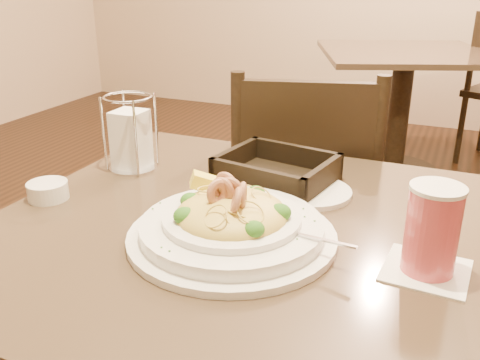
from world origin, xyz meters
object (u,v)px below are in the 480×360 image
at_px(main_table, 236,325).
at_px(dining_chair_near, 303,210).
at_px(side_plate, 310,192).
at_px(bread_basket, 276,174).
at_px(napkin_caddy, 131,138).
at_px(pasta_bowl, 232,223).
at_px(drink_glass, 432,231).
at_px(butter_ramekin, 48,191).
at_px(background_table, 401,91).

xyz_separation_m(main_table, dining_chair_near, (-0.04, 0.59, -0.00)).
height_order(dining_chair_near, side_plate, dining_chair_near).
height_order(bread_basket, napkin_caddy, napkin_caddy).
bearing_deg(pasta_bowl, napkin_caddy, 147.23).
bearing_deg(bread_basket, side_plate, -19.43).
distance_m(drink_glass, side_plate, 0.34).
relative_size(bread_basket, napkin_caddy, 1.47).
bearing_deg(bread_basket, dining_chair_near, 96.15).
height_order(bread_basket, butter_ramekin, bread_basket).
xyz_separation_m(napkin_caddy, butter_ramekin, (-0.06, -0.22, -0.06)).
xyz_separation_m(main_table, pasta_bowl, (0.02, -0.06, 0.26)).
relative_size(pasta_bowl, bread_basket, 1.56).
bearing_deg(side_plate, butter_ramekin, -154.40).
bearing_deg(napkin_caddy, bread_basket, 7.79).
bearing_deg(bread_basket, background_table, 89.71).
distance_m(background_table, butter_ramekin, 2.45).
xyz_separation_m(dining_chair_near, napkin_caddy, (-0.30, -0.42, 0.31)).
relative_size(background_table, pasta_bowl, 2.88).
relative_size(drink_glass, bread_basket, 0.56).
height_order(napkin_caddy, side_plate, napkin_caddy).
relative_size(dining_chair_near, butter_ramekin, 11.32).
bearing_deg(drink_glass, pasta_bowl, -175.40).
distance_m(main_table, bread_basket, 0.33).
height_order(pasta_bowl, butter_ramekin, pasta_bowl).
distance_m(main_table, side_plate, 0.31).
height_order(main_table, pasta_bowl, pasta_bowl).
bearing_deg(drink_glass, main_table, 174.10).
bearing_deg(pasta_bowl, bread_basket, 93.32).
distance_m(drink_glass, napkin_caddy, 0.71).
bearing_deg(drink_glass, bread_basket, 143.48).
xyz_separation_m(dining_chair_near, bread_basket, (0.04, -0.37, 0.26)).
xyz_separation_m(drink_glass, napkin_caddy, (-0.68, 0.20, 0.00)).
xyz_separation_m(bread_basket, side_plate, (0.08, -0.03, -0.02)).
height_order(main_table, butter_ramekin, butter_ramekin).
xyz_separation_m(drink_glass, butter_ramekin, (-0.74, -0.01, -0.05)).
xyz_separation_m(pasta_bowl, side_plate, (0.07, 0.25, -0.03)).
distance_m(background_table, pasta_bowl, 2.43).
relative_size(pasta_bowl, butter_ramekin, 4.94).
height_order(pasta_bowl, napkin_caddy, napkin_caddy).
bearing_deg(napkin_caddy, butter_ramekin, -105.73).
distance_m(napkin_caddy, butter_ramekin, 0.23).
height_order(background_table, drink_glass, drink_glass).
xyz_separation_m(background_table, drink_glass, (0.33, -2.39, 0.30)).
bearing_deg(bread_basket, main_table, -90.84).
relative_size(drink_glass, side_plate, 0.83).
distance_m(main_table, background_table, 2.36).
xyz_separation_m(background_table, butter_ramekin, (-0.41, -2.40, 0.25)).
bearing_deg(main_table, butter_ramekin, -173.18).
xyz_separation_m(background_table, napkin_caddy, (-0.35, -2.19, 0.31)).
bearing_deg(main_table, drink_glass, -5.90).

